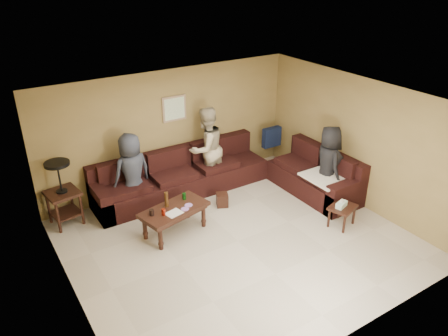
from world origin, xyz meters
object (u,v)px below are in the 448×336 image
Objects in this scene: waste_bin at (222,200)px; sectional_sofa at (230,179)px; coffee_table at (174,212)px; person_middle at (206,148)px; person_right at (328,164)px; side_table_right at (342,209)px; person_left at (132,173)px; end_table_left at (62,192)px.

sectional_sofa is at bearing 41.22° from waste_bin.
coffee_table is at bearing -157.10° from sectional_sofa.
person_middle is at bearing 115.40° from sectional_sofa.
person_right is at bearing -10.41° from coffee_table.
person_middle reaches higher than side_table_right.
sectional_sofa is 2.01m from person_left.
side_table_right is 0.37× the size of person_right.
person_middle is (-1.29, 2.63, 0.52)m from side_table_right.
person_left is (-0.28, 1.16, 0.36)m from coffee_table.
side_table_right is at bearing -28.31° from coffee_table.
end_table_left is (-3.16, 0.66, 0.33)m from sectional_sofa.
end_table_left is at bearing -17.25° from person_left.
coffee_table is 0.84× the size of person_left.
coffee_table is 1.87m from person_middle.
coffee_table is at bearing 27.93° from person_middle.
end_table_left reaches higher than side_table_right.
person_left is at bearing 81.23° from person_right.
person_left is 0.99× the size of person_right.
coffee_table is 2.24× the size of side_table_right.
person_right is (0.44, 0.86, 0.43)m from side_table_right.
sectional_sofa is at bearing 116.37° from side_table_right.
sectional_sofa is at bearing -11.76° from end_table_left.
person_right is at bearing -25.21° from waste_bin.
waste_bin is 2.19m from person_right.
person_middle is (1.65, 0.03, 0.10)m from person_left.
sectional_sofa is 3.25m from end_table_left.
person_middle reaches higher than sectional_sofa.
end_table_left is at bearing -16.05° from person_middle.
waste_bin is 1.16m from person_middle.
end_table_left is at bearing 139.18° from coffee_table.
person_left is 3.80m from person_right.
side_table_right is 2.98m from person_middle.
person_left is (1.27, -0.18, 0.13)m from end_table_left.
end_table_left is 4.68× the size of waste_bin.
person_middle is at bearing 116.18° from side_table_right.
side_table_right is (4.21, -2.77, -0.30)m from end_table_left.
person_right is (4.65, -1.91, 0.13)m from end_table_left.
side_table_right is at bearing -33.36° from end_table_left.
coffee_table is at bearing 151.69° from side_table_right.
coffee_table is 4.90× the size of waste_bin.
side_table_right is 0.37× the size of person_left.
coffee_table is 0.83× the size of person_right.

